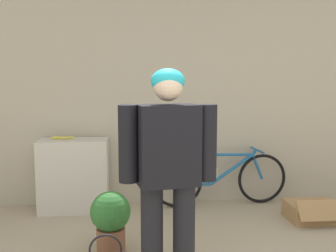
{
  "coord_description": "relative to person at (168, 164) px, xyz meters",
  "views": [
    {
      "loc": [
        -0.45,
        -1.82,
        1.52
      ],
      "look_at": [
        -0.21,
        0.91,
        1.19
      ],
      "focal_mm": 42.0,
      "sensor_mm": 36.0,
      "label": 1
    }
  ],
  "objects": [
    {
      "name": "wall_back",
      "position": [
        0.21,
        2.02,
        0.38
      ],
      "size": [
        8.0,
        0.07,
        2.6
      ],
      "color": "#B7AD99",
      "rests_on": "ground_plane"
    },
    {
      "name": "bicycle",
      "position": [
        0.79,
        1.8,
        -0.58
      ],
      "size": [
        1.66,
        0.46,
        0.68
      ],
      "rotation": [
        0.0,
        0.0,
        0.07
      ],
      "color": "black",
      "rests_on": "ground_plane"
    },
    {
      "name": "banana",
      "position": [
        -1.05,
        1.8,
        -0.07
      ],
      "size": [
        0.29,
        0.08,
        0.04
      ],
      "color": "#EAD64C",
      "rests_on": "side_shelf"
    },
    {
      "name": "person",
      "position": [
        0.0,
        0.0,
        0.0
      ],
      "size": [
        0.7,
        0.32,
        1.59
      ],
      "rotation": [
        0.0,
        0.0,
        0.18
      ],
      "color": "black",
      "rests_on": "ground_plane"
    },
    {
      "name": "potted_plant",
      "position": [
        -0.45,
        0.61,
        -0.61
      ],
      "size": [
        0.35,
        0.35,
        0.55
      ],
      "color": "brown",
      "rests_on": "ground_plane"
    },
    {
      "name": "cardboard_box",
      "position": [
        1.68,
        1.21,
        -0.82
      ],
      "size": [
        0.54,
        0.49,
        0.27
      ],
      "color": "#A87F51",
      "rests_on": "ground_plane"
    },
    {
      "name": "side_shelf",
      "position": [
        -0.93,
        1.77,
        -0.5
      ],
      "size": [
        0.78,
        0.4,
        0.83
      ],
      "color": "beige",
      "rests_on": "ground_plane"
    }
  ]
}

